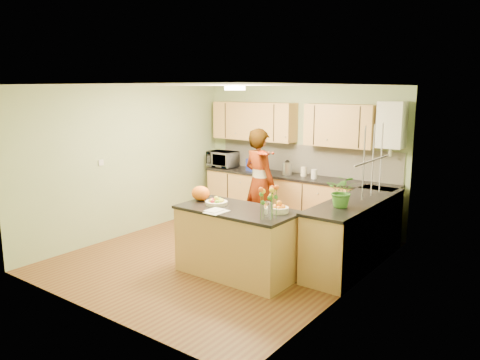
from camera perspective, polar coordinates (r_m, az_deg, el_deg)
The scene contains 28 objects.
floor at distance 7.06m, azimuth -2.08°, elevation -9.26°, with size 4.50×4.50×0.00m, color #5A2F19.
ceiling at distance 6.62m, azimuth -2.23°, elevation 11.49°, with size 4.00×4.50×0.02m, color white.
wall_back at distance 8.58m, azimuth 7.29°, elevation 2.94°, with size 4.00×0.02×2.50m, color #91A777.
wall_front at distance 5.20m, azimuth -17.84°, elevation -2.82°, with size 4.00×0.02×2.50m, color #91A777.
wall_left at distance 8.11m, azimuth -13.26°, elevation 2.26°, with size 0.02×4.50×2.50m, color #91A777.
wall_right at distance 5.72m, azimuth 13.71°, elevation -1.38°, with size 0.02×4.50×2.50m, color #91A777.
back_counter at distance 8.42m, azimuth 6.75°, elevation -2.61°, with size 3.64×0.62×0.94m.
right_counter at distance 6.79m, azimuth 13.89°, elevation -6.23°, with size 0.62×2.24×0.94m.
splashback at distance 8.52m, azimuth 7.82°, elevation 2.53°, with size 3.60×0.02×0.52m, color beige.
upper_cabinets at distance 8.45m, azimuth 5.77°, elevation 6.94°, with size 3.20×0.34×0.70m.
boiler at distance 7.67m, azimuth 18.01°, elevation 6.39°, with size 0.40×0.30×0.86m.
window_right at distance 6.22m, azimuth 15.94°, elevation 2.31°, with size 0.01×1.30×1.05m.
light_switch at distance 7.72m, azimuth -16.60°, elevation 2.04°, with size 0.02×0.09×0.09m, color silver.
ceiling_lamp at distance 6.85m, azimuth -0.63°, elevation 11.16°, with size 0.30×0.30×0.07m.
peninsula_island at distance 6.26m, azimuth -0.35°, elevation -7.50°, with size 1.59×0.81×0.91m.
fruit_dish at distance 6.33m, azimuth -2.89°, elevation -2.62°, with size 0.30×0.30×0.11m.
orange_bowl at distance 5.94m, azimuth 4.78°, elevation -3.40°, with size 0.24×0.24×0.14m.
flower_vase at distance 5.58m, azimuth 3.47°, elevation -1.73°, with size 0.25×0.25×0.46m.
orange_bag at distance 6.56m, azimuth -4.82°, elevation -1.62°, with size 0.27×0.23×0.21m, color orange.
papers at distance 5.96m, azimuth -2.86°, elevation -3.86°, with size 0.22×0.30×0.01m, color white.
violinist at distance 7.80m, azimuth 2.39°, elevation -0.35°, with size 0.66×0.43×1.82m, color #E5B58C.
violin at distance 7.42m, azimuth 2.74°, elevation 3.33°, with size 0.60×0.24×0.12m, color #561305, non-canonical shape.
microwave at distance 9.17m, azimuth -2.14°, elevation 2.56°, with size 0.56×0.38×0.31m, color silver.
blue_box at distance 8.73m, azimuth 1.84°, elevation 1.85°, with size 0.28×0.21×0.23m, color navy.
kettle at distance 8.36m, azimuth 5.78°, elevation 1.49°, with size 0.17×0.17×0.31m.
jar_cream at distance 8.27m, azimuth 7.77°, elevation 1.02°, with size 0.10×0.10×0.16m, color beige.
jar_white at distance 8.07m, azimuth 9.01°, elevation 0.71°, with size 0.10×0.10×0.16m, color silver.
potted_plant at distance 6.17m, azimuth 12.39°, elevation -1.32°, with size 0.39×0.33×0.43m, color #3B7727.
Camera 1 is at (4.14, -5.16, 2.45)m, focal length 35.00 mm.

